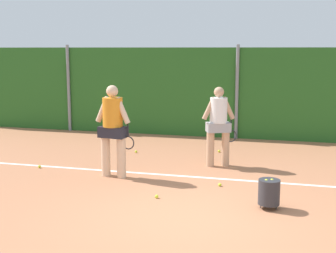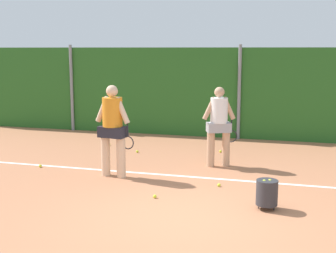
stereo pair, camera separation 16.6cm
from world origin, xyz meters
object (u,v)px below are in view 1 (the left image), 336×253
Objects in this scene: tennis_ball_6 at (104,168)px; tennis_ball_8 at (219,151)px; ball_hopper at (269,192)px; tennis_ball_2 at (40,167)px; tennis_ball_5 at (157,196)px; tennis_ball_0 at (136,152)px; player_midcourt at (219,122)px; tennis_ball_1 at (107,145)px; player_foreground_near at (113,126)px; tennis_ball_7 at (220,185)px.

tennis_ball_6 and tennis_ball_8 have the same top height.
ball_hopper is 5.28m from tennis_ball_2.
tennis_ball_6 is at bearing 135.81° from tennis_ball_5.
tennis_ball_0 is at bearing 84.12° from tennis_ball_6.
player_midcourt is at bearing 17.40° from tennis_ball_2.
tennis_ball_2 is 1.46m from tennis_ball_6.
tennis_ball_1 is at bearing 134.31° from player_midcourt.
ball_hopper is 7.78× the size of tennis_ball_1.
tennis_ball_0 is at bearing 114.41° from tennis_ball_5.
tennis_ball_5 is at bearing -33.53° from player_foreground_near.
tennis_ball_5 and tennis_ball_6 have the same top height.
ball_hopper is 1.45m from tennis_ball_7.
player_midcourt is at bearing 74.51° from tennis_ball_5.
player_foreground_near is 2.15m from tennis_ball_2.
tennis_ball_5 is (-0.71, -2.56, -0.98)m from player_midcourt.
player_foreground_near reaches higher than tennis_ball_8.
tennis_ball_2 and tennis_ball_8 have the same top height.
tennis_ball_7 is (-0.97, 1.05, -0.26)m from ball_hopper.
player_foreground_near is at bearing 159.90° from ball_hopper.
tennis_ball_0 is (-0.26, 2.21, -1.04)m from player_foreground_near.
ball_hopper is 4.24m from tennis_ball_8.
tennis_ball_0 is at bearing 135.73° from ball_hopper.
player_foreground_near is 28.94× the size of tennis_ball_6.
tennis_ball_2 and tennis_ball_6 have the same top height.
player_foreground_near reaches higher than tennis_ball_2.
tennis_ball_2 is at bearing 174.91° from player_midcourt.
player_midcourt is at bearing 115.63° from ball_hopper.
tennis_ball_8 is at bearing 109.66° from ball_hopper.
tennis_ball_2 is at bearing -102.25° from tennis_ball_1.
tennis_ball_1 is (-4.52, 4.01, -0.26)m from ball_hopper.
tennis_ball_2 is at bearing -144.83° from tennis_ball_8.
tennis_ball_1 and tennis_ball_6 have the same top height.
player_foreground_near is at bearing -166.47° from player_midcourt.
player_midcourt reaches higher than tennis_ball_8.
tennis_ball_8 is at bearing 45.83° from tennis_ball_6.
player_foreground_near is at bearing -122.54° from tennis_ball_8.
player_foreground_near reaches higher than ball_hopper.
player_foreground_near is 28.94× the size of tennis_ball_2.
player_foreground_near is 2.48m from tennis_ball_7.
tennis_ball_2 is at bearing 175.02° from tennis_ball_7.
tennis_ball_7 is 1.00× the size of tennis_ball_8.
tennis_ball_8 is (-0.45, 2.94, 0.00)m from tennis_ball_7.
tennis_ball_8 is (1.79, 2.81, -1.04)m from player_foreground_near.
tennis_ball_2 is (-1.87, 0.23, -1.04)m from player_foreground_near.
tennis_ball_0 is at bearing -30.64° from tennis_ball_1.
tennis_ball_0 is 1.21m from tennis_ball_1.
player_midcourt is at bearing -23.20° from tennis_ball_1.
tennis_ball_1 is at bearing 122.87° from tennis_ball_5.
ball_hopper is (1.25, -2.61, -0.72)m from player_midcourt.
tennis_ball_0 and tennis_ball_7 have the same top height.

